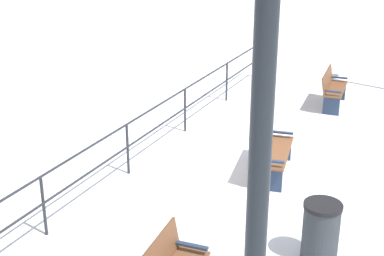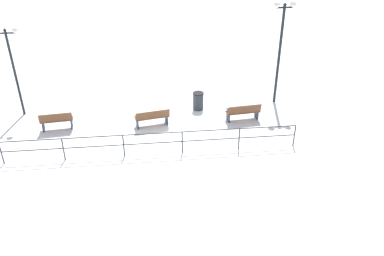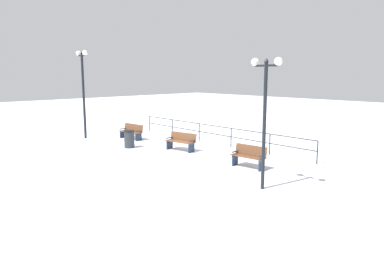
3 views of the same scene
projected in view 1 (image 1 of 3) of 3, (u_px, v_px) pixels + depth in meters
ground_plane at (274, 174)px, 10.84m from camera, size 80.00×80.00×0.00m
bench_second at (271, 151)px, 10.68m from camera, size 0.85×1.68×0.89m
bench_third at (333, 88)px, 14.26m from camera, size 0.64×1.51×0.92m
lamppost_near at (261, 138)px, 3.31m from camera, size 0.31×1.11×5.20m
waterfront_railing at (159, 119)px, 11.60m from camera, size 0.05×12.11×1.03m
trash_bin at (321, 232)px, 8.07m from camera, size 0.55×0.55×0.91m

